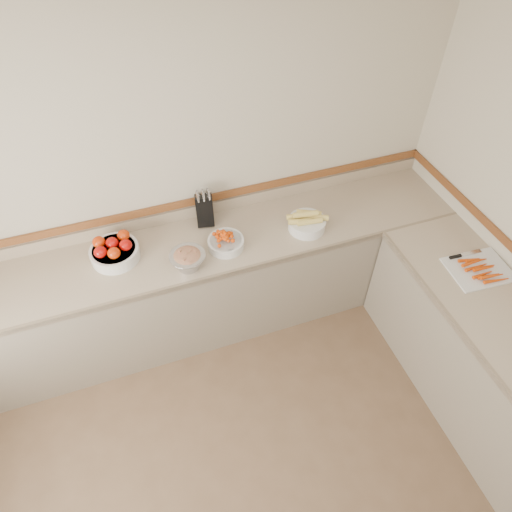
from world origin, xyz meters
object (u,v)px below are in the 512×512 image
object	(u,v)px
rhubarb_bowl	(188,259)
cutting_board	(480,269)
dishwasher	(497,377)
corn_bowl	(307,222)
cherry_tomato_bowl	(226,242)
knife_block	(205,210)
tomato_bowl	(114,251)

from	to	relation	value
rhubarb_bowl	cutting_board	world-z (taller)	rhubarb_bowl
dishwasher	rhubarb_bowl	world-z (taller)	rhubarb_bowl
dishwasher	corn_bowl	size ratio (longest dim) A/B	2.72
cherry_tomato_bowl	rhubarb_bowl	bearing A→B (deg)	-161.25
rhubarb_bowl	cherry_tomato_bowl	bearing A→B (deg)	18.75
dishwasher	rhubarb_bowl	size ratio (longest dim) A/B	3.36
dishwasher	cutting_board	size ratio (longest dim) A/B	1.93
knife_block	cherry_tomato_bowl	distance (m)	0.32
dishwasher	cherry_tomato_bowl	bearing A→B (deg)	137.70
tomato_bowl	rhubarb_bowl	distance (m)	0.52
dishwasher	rhubarb_bowl	bearing A→B (deg)	144.98
knife_block	cutting_board	distance (m)	1.97
cutting_board	cherry_tomato_bowl	bearing A→B (deg)	153.03
knife_block	cutting_board	bearing A→B (deg)	-33.80
dishwasher	tomato_bowl	size ratio (longest dim) A/B	2.47
corn_bowl	cutting_board	distance (m)	1.23
dishwasher	knife_block	xyz separation A→B (m)	(-1.55, 1.65, 0.59)
tomato_bowl	rhubarb_bowl	world-z (taller)	tomato_bowl
knife_block	rhubarb_bowl	world-z (taller)	knife_block
knife_block	corn_bowl	xyz separation A→B (m)	(0.69, -0.31, -0.06)
tomato_bowl	dishwasher	bearing A→B (deg)	-33.76
knife_block	rhubarb_bowl	size ratio (longest dim) A/B	1.22
cherry_tomato_bowl	corn_bowl	distance (m)	0.62
corn_bowl	rhubarb_bowl	xyz separation A→B (m)	(-0.92, -0.09, 0.01)
cherry_tomato_bowl	rhubarb_bowl	xyz separation A→B (m)	(-0.30, -0.10, 0.02)
dishwasher	cutting_board	xyz separation A→B (m)	(0.08, 0.55, 0.49)
corn_bowl	cutting_board	xyz separation A→B (m)	(0.95, -0.78, -0.04)
corn_bowl	tomato_bowl	bearing A→B (deg)	173.22
rhubarb_bowl	knife_block	bearing A→B (deg)	60.28
corn_bowl	dishwasher	bearing A→B (deg)	-57.14
dishwasher	tomato_bowl	bearing A→B (deg)	146.24
knife_block	cherry_tomato_bowl	world-z (taller)	knife_block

